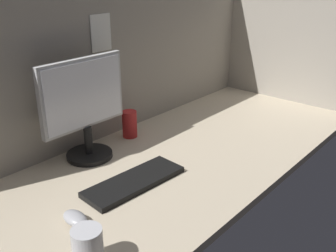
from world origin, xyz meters
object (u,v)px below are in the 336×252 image
at_px(mug_red_plastic, 130,124).
at_px(mug_steel, 88,247).
at_px(monitor, 84,106).
at_px(keyboard, 134,182).
at_px(mouse, 75,218).

distance_m(mug_red_plastic, mug_steel, 0.79).
relative_size(monitor, keyboard, 1.07).
relative_size(monitor, mouse, 4.11).
height_order(monitor, mouse, monitor).
bearing_deg(mug_red_plastic, keyboard, -131.76).
bearing_deg(mouse, monitor, 49.83).
distance_m(monitor, mug_red_plastic, 0.29).
xyz_separation_m(mouse, mug_red_plastic, (0.54, 0.33, 0.04)).
bearing_deg(mug_steel, mug_red_plastic, 38.61).
xyz_separation_m(monitor, mouse, (-0.30, -0.32, -0.20)).
bearing_deg(keyboard, mouse, -170.41).
height_order(monitor, mug_steel, monitor).
distance_m(monitor, mouse, 0.48).
xyz_separation_m(monitor, mug_red_plastic, (0.24, 0.02, -0.15)).
relative_size(keyboard, mug_steel, 3.54).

